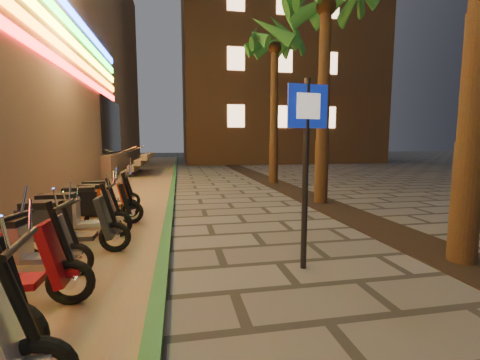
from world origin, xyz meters
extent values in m
cube|color=#8C7251|center=(-2.60, 10.00, 0.01)|extent=(3.40, 60.00, 0.01)
cube|color=#256430|center=(-0.90, 10.00, 0.05)|extent=(0.18, 60.00, 0.10)
cube|color=black|center=(3.60, 5.00, 0.01)|extent=(1.20, 40.00, 0.02)
cube|color=black|center=(-4.45, 18.00, 2.80)|extent=(0.08, 5.00, 3.00)
cube|color=gray|center=(-6.50, 18.00, 0.60)|extent=(5.00, 6.00, 1.20)
cube|color=gray|center=(-3.50, 18.00, 0.15)|extent=(0.35, 5.00, 0.30)
cube|color=gray|center=(-3.15, 18.00, 0.45)|extent=(0.35, 5.00, 0.30)
cube|color=gray|center=(-2.80, 18.00, 0.75)|extent=(0.35, 5.00, 0.30)
cube|color=gray|center=(-2.45, 18.00, 1.05)|extent=(0.35, 5.00, 0.30)
cylinder|color=silver|center=(-3.90, 16.00, 1.25)|extent=(2.09, 0.06, 0.81)
cylinder|color=silver|center=(-3.90, 20.00, 1.25)|extent=(2.09, 0.06, 0.81)
cube|color=brown|center=(9.00, 32.00, 12.50)|extent=(18.00, 16.00, 25.00)
cube|color=#FFC08C|center=(4.00, 23.97, 4.00)|extent=(1.40, 0.06, 1.80)
cube|color=#FFC08C|center=(8.00, 23.97, 4.00)|extent=(1.40, 0.06, 1.80)
cube|color=#FFC08C|center=(12.00, 23.97, 4.00)|extent=(1.40, 0.06, 1.80)
cube|color=#FFC08C|center=(4.00, 23.97, 8.50)|extent=(1.40, 0.06, 1.80)
cube|color=#FFC08C|center=(8.00, 23.97, 8.50)|extent=(1.40, 0.06, 1.80)
cube|color=#FFC08C|center=(12.00, 23.97, 8.50)|extent=(1.40, 0.06, 1.80)
cube|color=#FFC08C|center=(8.00, 23.97, 13.00)|extent=(1.40, 0.06, 1.80)
cube|color=#FFC08C|center=(12.00, 23.97, 13.00)|extent=(1.40, 0.06, 1.80)
cylinder|color=#472D19|center=(3.60, 2.00, 2.73)|extent=(0.40, 0.40, 5.45)
cylinder|color=#472D19|center=(3.60, 7.00, 2.85)|extent=(0.40, 0.40, 5.70)
sphere|color=#472D19|center=(3.60, 7.00, 5.70)|extent=(0.56, 0.56, 0.56)
cone|color=#215219|center=(4.28, 7.57, 6.15)|extent=(1.70, 1.86, 1.52)
cone|color=#215219|center=(3.75, 7.87, 6.15)|extent=(2.00, 0.93, 1.52)
cone|color=#215219|center=(3.16, 7.77, 6.15)|extent=(1.97, 1.48, 1.52)
cylinder|color=#472D19|center=(3.60, 12.00, 2.98)|extent=(0.40, 0.40, 5.95)
sphere|color=#472D19|center=(3.60, 12.00, 5.95)|extent=(0.56, 0.56, 0.56)
cone|color=#215219|center=(4.49, 12.00, 6.40)|extent=(0.60, 1.93, 1.52)
cone|color=#215219|center=(4.28, 12.57, 6.40)|extent=(1.70, 1.86, 1.52)
cone|color=#215219|center=(3.75, 12.87, 6.40)|extent=(2.00, 0.93, 1.52)
cone|color=#215219|center=(3.16, 12.77, 6.40)|extent=(1.97, 1.48, 1.52)
cone|color=#215219|center=(2.77, 12.30, 6.40)|extent=(1.22, 2.02, 1.52)
cone|color=#215219|center=(2.77, 11.70, 6.40)|extent=(1.22, 2.02, 1.52)
cone|color=#215219|center=(3.16, 11.23, 6.40)|extent=(1.97, 1.48, 1.52)
cone|color=#215219|center=(3.75, 11.13, 6.40)|extent=(2.00, 0.93, 1.52)
cone|color=#215219|center=(4.28, 11.43, 6.40)|extent=(1.70, 1.86, 1.52)
cylinder|color=black|center=(1.13, 2.23, 1.35)|extent=(0.09, 0.09, 2.70)
cube|color=#0D22B1|center=(1.13, 2.21, 2.32)|extent=(0.59, 0.09, 0.59)
cube|color=white|center=(1.13, 2.18, 2.32)|extent=(0.35, 0.05, 0.35)
cube|color=white|center=(-1.75, 0.13, 0.64)|extent=(0.34, 0.46, 0.75)
cylinder|color=black|center=(-1.67, 0.14, 0.86)|extent=(0.30, 0.11, 0.79)
cylinder|color=black|center=(-1.62, 0.15, 1.20)|extent=(0.13, 0.62, 0.05)
cube|color=white|center=(-1.60, 0.15, 0.41)|extent=(0.25, 0.18, 0.06)
torus|color=black|center=(-1.96, 0.69, 0.28)|extent=(0.58, 0.25, 0.57)
cylinder|color=silver|center=(-1.96, 0.69, 0.28)|extent=(0.18, 0.14, 0.15)
cylinder|color=black|center=(-2.03, 0.71, 0.87)|extent=(0.31, 0.15, 0.81)
cylinder|color=black|center=(-1.98, 0.70, 1.22)|extent=(0.20, 0.63, 0.05)
cube|color=black|center=(-1.96, 0.69, 0.42)|extent=(0.27, 0.21, 0.07)
torus|color=black|center=(-1.85, 1.70, 0.27)|extent=(0.53, 0.10, 0.53)
cylinder|color=silver|center=(-1.85, 1.70, 0.27)|extent=(0.14, 0.10, 0.14)
cube|color=maroon|center=(-2.44, 1.71, 0.31)|extent=(0.56, 0.35, 0.08)
cube|color=maroon|center=(-2.00, 1.71, 0.61)|extent=(0.27, 0.41, 0.72)
cylinder|color=black|center=(-1.92, 1.71, 0.82)|extent=(0.28, 0.07, 0.76)
cylinder|color=black|center=(-1.87, 1.70, 1.15)|extent=(0.05, 0.59, 0.05)
cube|color=maroon|center=(-1.85, 1.70, 0.39)|extent=(0.23, 0.14, 0.06)
torus|color=black|center=(-2.03, 2.54, 0.24)|extent=(0.48, 0.13, 0.47)
cylinder|color=silver|center=(-2.03, 2.54, 0.24)|extent=(0.13, 0.10, 0.13)
cube|color=#ADADB5|center=(-2.55, 2.58, 0.27)|extent=(0.52, 0.35, 0.07)
cube|color=#ADADB5|center=(-2.97, 2.62, 0.50)|extent=(0.66, 0.40, 0.45)
cube|color=black|center=(-2.97, 2.62, 0.76)|extent=(0.59, 0.34, 0.11)
cube|color=#ADADB5|center=(-2.16, 2.55, 0.54)|extent=(0.27, 0.38, 0.64)
cylinder|color=black|center=(-2.10, 2.54, 0.73)|extent=(0.25, 0.09, 0.67)
cylinder|color=black|center=(-2.05, 2.54, 1.02)|extent=(0.09, 0.53, 0.04)
cube|color=#ADADB5|center=(-2.03, 2.54, 0.34)|extent=(0.21, 0.14, 0.05)
torus|color=black|center=(-2.83, 3.46, 0.26)|extent=(0.52, 0.10, 0.52)
cylinder|color=silver|center=(-2.83, 3.46, 0.26)|extent=(0.14, 0.10, 0.14)
torus|color=black|center=(-1.70, 3.46, 0.26)|extent=(0.52, 0.10, 0.52)
cylinder|color=silver|center=(-1.70, 3.46, 0.26)|extent=(0.14, 0.10, 0.14)
cube|color=#232527|center=(-2.28, 3.46, 0.30)|extent=(0.55, 0.34, 0.08)
cube|color=#232527|center=(-2.75, 3.46, 0.55)|extent=(0.70, 0.38, 0.50)
cube|color=black|center=(-2.75, 3.46, 0.84)|extent=(0.62, 0.32, 0.12)
cube|color=#232527|center=(-1.84, 3.46, 0.60)|extent=(0.27, 0.40, 0.70)
cylinder|color=black|center=(-1.77, 3.46, 0.80)|extent=(0.27, 0.07, 0.74)
cylinder|color=black|center=(-1.72, 3.46, 1.12)|extent=(0.05, 0.58, 0.04)
cube|color=#232527|center=(-1.70, 3.46, 0.38)|extent=(0.22, 0.14, 0.06)
torus|color=black|center=(-2.92, 4.26, 0.26)|extent=(0.53, 0.15, 0.52)
cylinder|color=silver|center=(-2.92, 4.26, 0.26)|extent=(0.15, 0.11, 0.14)
torus|color=black|center=(-1.81, 4.36, 0.26)|extent=(0.53, 0.15, 0.52)
cylinder|color=silver|center=(-1.81, 4.36, 0.26)|extent=(0.15, 0.11, 0.14)
cube|color=silver|center=(-2.37, 4.31, 0.30)|extent=(0.58, 0.39, 0.08)
cube|color=silver|center=(-2.84, 4.27, 0.55)|extent=(0.73, 0.44, 0.50)
cube|color=black|center=(-2.84, 4.27, 0.84)|extent=(0.65, 0.37, 0.12)
cube|color=silver|center=(-1.95, 4.35, 0.60)|extent=(0.30, 0.42, 0.70)
cylinder|color=black|center=(-1.88, 4.36, 0.80)|extent=(0.28, 0.09, 0.74)
cylinder|color=black|center=(-1.83, 4.36, 1.12)|extent=(0.10, 0.58, 0.04)
cube|color=silver|center=(-1.81, 4.36, 0.38)|extent=(0.23, 0.16, 0.06)
torus|color=black|center=(-2.80, 5.16, 0.26)|extent=(0.53, 0.20, 0.52)
cylinder|color=silver|center=(-2.80, 5.16, 0.26)|extent=(0.16, 0.13, 0.14)
torus|color=black|center=(-1.70, 5.38, 0.26)|extent=(0.53, 0.20, 0.52)
cylinder|color=silver|center=(-1.70, 5.38, 0.26)|extent=(0.16, 0.13, 0.14)
cube|color=black|center=(-2.26, 5.27, 0.30)|extent=(0.61, 0.44, 0.08)
cube|color=black|center=(-2.72, 5.17, 0.55)|extent=(0.76, 0.51, 0.50)
cube|color=black|center=(-2.72, 5.17, 0.84)|extent=(0.67, 0.44, 0.12)
cube|color=black|center=(-1.84, 5.35, 0.60)|extent=(0.34, 0.44, 0.70)
cylinder|color=black|center=(-1.77, 5.37, 0.80)|extent=(0.28, 0.12, 0.74)
cylinder|color=black|center=(-1.72, 5.38, 1.12)|extent=(0.16, 0.58, 0.04)
cube|color=black|center=(-1.70, 5.38, 0.38)|extent=(0.24, 0.18, 0.06)
torus|color=black|center=(-2.82, 6.28, 0.23)|extent=(0.48, 0.18, 0.47)
cylinder|color=silver|center=(-2.82, 6.28, 0.23)|extent=(0.14, 0.11, 0.13)
torus|color=black|center=(-1.83, 6.09, 0.23)|extent=(0.48, 0.18, 0.47)
cylinder|color=silver|center=(-1.83, 6.09, 0.23)|extent=(0.14, 0.11, 0.13)
cube|color=#96260D|center=(-2.34, 6.19, 0.27)|extent=(0.55, 0.40, 0.07)
cube|color=#96260D|center=(-2.75, 6.27, 0.50)|extent=(0.69, 0.46, 0.45)
cube|color=black|center=(-2.75, 6.27, 0.76)|extent=(0.61, 0.39, 0.11)
cube|color=#96260D|center=(-1.96, 6.11, 0.54)|extent=(0.31, 0.40, 0.63)
cylinder|color=black|center=(-1.89, 6.10, 0.72)|extent=(0.25, 0.11, 0.67)
cylinder|color=black|center=(-1.85, 6.09, 1.01)|extent=(0.14, 0.52, 0.04)
cube|color=#96260D|center=(-1.83, 6.09, 0.34)|extent=(0.22, 0.16, 0.05)
torus|color=black|center=(-2.94, 7.00, 0.23)|extent=(0.47, 0.15, 0.47)
cylinder|color=silver|center=(-2.94, 7.00, 0.23)|extent=(0.14, 0.11, 0.13)
torus|color=black|center=(-1.94, 7.13, 0.23)|extent=(0.47, 0.15, 0.47)
cylinder|color=silver|center=(-1.94, 7.13, 0.23)|extent=(0.14, 0.11, 0.13)
cube|color=#999AA1|center=(-2.45, 7.06, 0.27)|extent=(0.53, 0.37, 0.07)
cube|color=#999AA1|center=(-2.87, 7.01, 0.49)|extent=(0.67, 0.42, 0.45)
cube|color=black|center=(-2.87, 7.01, 0.75)|extent=(0.59, 0.36, 0.11)
cube|color=#999AA1|center=(-2.07, 7.11, 0.54)|extent=(0.28, 0.39, 0.63)
cylinder|color=black|center=(-2.01, 7.12, 0.72)|extent=(0.25, 0.09, 0.66)
cylinder|color=black|center=(-1.96, 7.13, 1.01)|extent=(0.11, 0.52, 0.04)
cube|color=#999AA1|center=(-1.94, 7.13, 0.34)|extent=(0.21, 0.15, 0.05)
camera|label=1|loc=(-0.63, -2.03, 1.82)|focal=24.00mm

